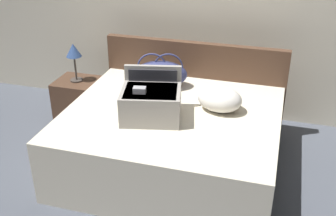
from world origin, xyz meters
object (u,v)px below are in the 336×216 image
(bed, at_px, (172,140))
(duffel_bag, at_px, (160,74))
(pillow_near_headboard, at_px, (220,99))
(nightstand, at_px, (79,102))
(table_lamp, at_px, (74,53))
(hard_case_large, at_px, (151,101))

(bed, distance_m, duffel_bag, 0.68)
(pillow_near_headboard, bearing_deg, nightstand, 166.13)
(duffel_bag, xyz_separation_m, table_lamp, (-0.94, 0.06, 0.10))
(pillow_near_headboard, xyz_separation_m, table_lamp, (-1.57, 0.39, 0.12))
(nightstand, bearing_deg, table_lamp, 0.00)
(duffel_bag, distance_m, pillow_near_headboard, 0.71)
(duffel_bag, bearing_deg, nightstand, 176.24)
(bed, xyz_separation_m, duffel_bag, (-0.25, 0.48, 0.42))
(hard_case_large, xyz_separation_m, duffel_bag, (-0.11, 0.61, -0.01))
(hard_case_large, bearing_deg, duffel_bag, 87.45)
(hard_case_large, bearing_deg, nightstand, 134.58)
(bed, height_order, nightstand, bed)
(pillow_near_headboard, bearing_deg, bed, -157.82)
(duffel_bag, relative_size, pillow_near_headboard, 1.47)
(pillow_near_headboard, relative_size, nightstand, 0.79)
(duffel_bag, xyz_separation_m, nightstand, (-0.94, 0.06, -0.45))
(bed, relative_size, table_lamp, 4.51)
(pillow_near_headboard, relative_size, table_lamp, 0.96)
(pillow_near_headboard, distance_m, table_lamp, 1.62)
(hard_case_large, bearing_deg, pillow_near_headboard, 15.45)
(table_lamp, bearing_deg, hard_case_large, -32.54)
(bed, height_order, duffel_bag, duffel_bag)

